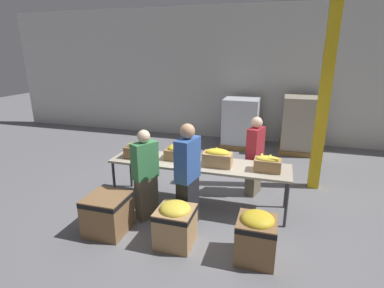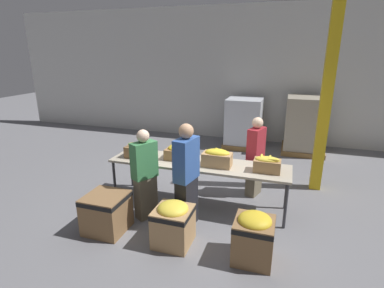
% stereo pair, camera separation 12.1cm
% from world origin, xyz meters
% --- Properties ---
extents(ground_plane, '(30.00, 30.00, 0.00)m').
position_xyz_m(ground_plane, '(0.00, 0.00, 0.00)').
color(ground_plane, slate).
extents(wall_back, '(16.00, 0.08, 4.00)m').
position_xyz_m(wall_back, '(0.00, 4.54, 2.00)').
color(wall_back, silver).
rests_on(wall_back, ground_plane).
extents(sorting_table, '(3.18, 0.77, 0.82)m').
position_xyz_m(sorting_table, '(0.00, 0.00, 0.77)').
color(sorting_table, '#B2A893').
rests_on(sorting_table, ground_plane).
extents(banana_box_0, '(0.45, 0.32, 0.28)m').
position_xyz_m(banana_box_0, '(-1.14, -0.05, 0.95)').
color(banana_box_0, olive).
rests_on(banana_box_0, sorting_table).
extents(banana_box_1, '(0.46, 0.33, 0.28)m').
position_xyz_m(banana_box_1, '(-0.39, 0.07, 0.95)').
color(banana_box_1, olive).
rests_on(banana_box_1, sorting_table).
extents(banana_box_2, '(0.49, 0.30, 0.31)m').
position_xyz_m(banana_box_2, '(0.35, -0.06, 0.97)').
color(banana_box_2, tan).
rests_on(banana_box_2, sorting_table).
extents(banana_box_3, '(0.43, 0.28, 0.27)m').
position_xyz_m(banana_box_3, '(1.19, -0.04, 0.95)').
color(banana_box_3, '#A37A4C').
rests_on(banana_box_3, sorting_table).
extents(volunteer_0, '(0.38, 0.46, 1.53)m').
position_xyz_m(volunteer_0, '(-0.71, -0.68, 0.76)').
color(volunteer_0, '#6B604C').
rests_on(volunteer_0, ground_plane).
extents(volunteer_1, '(0.31, 0.49, 1.69)m').
position_xyz_m(volunteer_1, '(0.02, -0.71, 0.84)').
color(volunteer_1, black).
rests_on(volunteer_1, ground_plane).
extents(volunteer_2, '(0.33, 0.46, 1.55)m').
position_xyz_m(volunteer_2, '(0.92, 0.73, 0.77)').
color(volunteer_2, '#6B604C').
rests_on(volunteer_2, ground_plane).
extents(donation_bin_0, '(0.61, 0.61, 0.60)m').
position_xyz_m(donation_bin_0, '(-1.11, -1.24, 0.33)').
color(donation_bin_0, olive).
rests_on(donation_bin_0, ground_plane).
extents(donation_bin_1, '(0.53, 0.53, 0.66)m').
position_xyz_m(donation_bin_1, '(0.00, -1.24, 0.35)').
color(donation_bin_1, tan).
rests_on(donation_bin_1, ground_plane).
extents(donation_bin_2, '(0.52, 0.52, 0.69)m').
position_xyz_m(donation_bin_2, '(1.15, -1.24, 0.37)').
color(donation_bin_2, olive).
rests_on(donation_bin_2, ground_plane).
extents(support_pillar, '(0.21, 0.21, 4.00)m').
position_xyz_m(support_pillar, '(2.09, 1.41, 2.00)').
color(support_pillar, gold).
rests_on(support_pillar, ground_plane).
extents(pallet_stack_0, '(1.12, 1.12, 1.54)m').
position_xyz_m(pallet_stack_0, '(1.91, 3.76, 0.76)').
color(pallet_stack_0, olive).
rests_on(pallet_stack_0, ground_plane).
extents(pallet_stack_1, '(1.06, 1.06, 1.42)m').
position_xyz_m(pallet_stack_1, '(0.24, 3.77, 0.70)').
color(pallet_stack_1, olive).
rests_on(pallet_stack_1, ground_plane).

